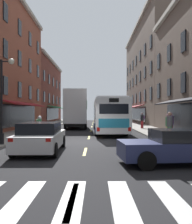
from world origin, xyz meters
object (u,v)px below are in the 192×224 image
transit_bus (107,115)px  motorcycle_rider (38,130)px  sedan_mid (183,146)px  sedan_near (40,137)px  bicycle_mid (31,128)px  street_lamp_twin (0,96)px  box_truck (75,109)px  pedestrian_rear (170,124)px  pedestrian_near (141,120)px  pedestrian_far (168,126)px  pedestrian_mid (167,126)px

transit_bus → motorcycle_rider: transit_bus is taller
sedan_mid → sedan_near: bearing=155.1°
bicycle_mid → street_lamp_twin: bearing=-87.7°
box_truck → pedestrian_rear: 13.31m
sedan_near → pedestrian_near: bearing=62.7°
sedan_near → street_lamp_twin: (-2.57, 1.74, 2.05)m
bicycle_mid → street_lamp_twin: 7.93m
pedestrian_rear → pedestrian_far: bearing=-167.3°
transit_bus → pedestrian_far: transit_bus is taller
box_truck → motorcycle_rider: box_truck is taller
sedan_near → pedestrian_rear: 9.92m
pedestrian_near → pedestrian_far: pedestrian_far is taller
street_lamp_twin → bicycle_mid: bearing=92.3°
pedestrian_near → pedestrian_mid: bearing=131.4°
pedestrian_far → sedan_near: bearing=60.3°
motorcycle_rider → pedestrian_rear: size_ratio=1.19×
pedestrian_mid → motorcycle_rider: bearing=1.1°
box_truck → sedan_near: bearing=-91.2°
motorcycle_rider → pedestrian_far: bearing=-3.4°
transit_bus → motorcycle_rider: (-4.81, -7.28, -0.92)m
pedestrian_near → street_lamp_twin: size_ratio=0.36×
box_truck → sedan_near: 16.71m
sedan_near → sedan_mid: (5.88, -2.73, -0.06)m
bicycle_mid → pedestrian_mid: 11.31m
box_truck → pedestrian_rear: bearing=-54.6°
transit_bus → bicycle_mid: bearing=-161.9°
sedan_mid → street_lamp_twin: 9.78m
pedestrian_near → pedestrian_far: size_ratio=0.95×
bicycle_mid → transit_bus: bearing=18.1°
sedan_near → pedestrian_rear: size_ratio=2.60×
box_truck → sedan_mid: bearing=-74.0°
transit_bus → sedan_mid: size_ratio=2.54×
motorcycle_rider → pedestrian_rear: pedestrian_rear is taller
transit_bus → sedan_near: transit_bus is taller
sedan_mid → pedestrian_near: pedestrian_near is taller
motorcycle_rider → transit_bus: bearing=56.5°
sedan_near → pedestrian_near: (7.64, 14.83, 0.31)m
bicycle_mid → pedestrian_rear: size_ratio=0.98×
sedan_near → bicycle_mid: 9.76m
transit_bus → motorcycle_rider: bearing=-123.5°
pedestrian_near → pedestrian_mid: size_ratio=1.01×
sedan_mid → bicycle_mid: sedan_mid is taller
sedan_near → sedan_mid: sedan_near is taller
box_truck → sedan_mid: box_truck is taller
bicycle_mid → pedestrian_far: bearing=-28.8°
pedestrian_rear → pedestrian_mid: bearing=-175.7°
box_truck → bicycle_mid: 8.15m
sedan_near → pedestrian_far: bearing=27.1°
box_truck → pedestrian_near: bearing=-13.9°
sedan_mid → box_truck: bearing=106.0°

